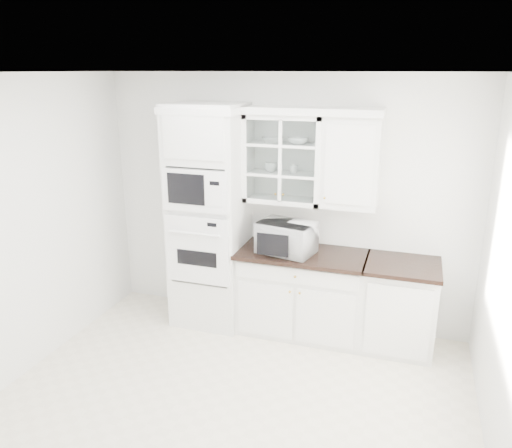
% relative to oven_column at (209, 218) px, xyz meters
% --- Properties ---
extents(ground, '(4.00, 3.50, 0.01)m').
position_rel_oven_column_xyz_m(ground, '(0.75, -1.42, -1.19)').
color(ground, beige).
rests_on(ground, ground).
extents(room_shell, '(4.00, 3.50, 2.70)m').
position_rel_oven_column_xyz_m(room_shell, '(0.75, -0.99, 0.58)').
color(room_shell, white).
rests_on(room_shell, ground).
extents(oven_column, '(0.76, 0.68, 2.40)m').
position_rel_oven_column_xyz_m(oven_column, '(0.00, 0.00, 0.00)').
color(oven_column, white).
rests_on(oven_column, ground).
extents(base_cabinet_run, '(1.32, 0.67, 0.92)m').
position_rel_oven_column_xyz_m(base_cabinet_run, '(1.03, 0.03, -0.74)').
color(base_cabinet_run, white).
rests_on(base_cabinet_run, ground).
extents(extra_base_cabinet, '(0.72, 0.67, 0.92)m').
position_rel_oven_column_xyz_m(extra_base_cabinet, '(2.03, 0.03, -0.74)').
color(extra_base_cabinet, white).
rests_on(extra_base_cabinet, ground).
extents(upper_cabinet_glass, '(0.80, 0.33, 0.90)m').
position_rel_oven_column_xyz_m(upper_cabinet_glass, '(0.78, 0.17, 0.65)').
color(upper_cabinet_glass, white).
rests_on(upper_cabinet_glass, room_shell).
extents(upper_cabinet_solid, '(0.55, 0.33, 0.90)m').
position_rel_oven_column_xyz_m(upper_cabinet_solid, '(1.46, 0.17, 0.65)').
color(upper_cabinet_solid, white).
rests_on(upper_cabinet_solid, room_shell).
extents(crown_molding, '(2.14, 0.38, 0.07)m').
position_rel_oven_column_xyz_m(crown_molding, '(0.68, 0.14, 1.14)').
color(crown_molding, white).
rests_on(crown_molding, room_shell).
extents(countertop_microwave, '(0.64, 0.57, 0.32)m').
position_rel_oven_column_xyz_m(countertop_microwave, '(0.87, -0.02, -0.12)').
color(countertop_microwave, white).
rests_on(countertop_microwave, base_cabinet_run).
extents(bowl_a, '(0.26, 0.26, 0.05)m').
position_rel_oven_column_xyz_m(bowl_a, '(0.65, 0.18, 0.84)').
color(bowl_a, white).
rests_on(bowl_a, upper_cabinet_glass).
extents(bowl_b, '(0.21, 0.21, 0.06)m').
position_rel_oven_column_xyz_m(bowl_b, '(0.92, 0.15, 0.84)').
color(bowl_b, white).
rests_on(bowl_b, upper_cabinet_glass).
extents(cup_a, '(0.15, 0.15, 0.10)m').
position_rel_oven_column_xyz_m(cup_a, '(0.64, 0.16, 0.56)').
color(cup_a, white).
rests_on(cup_a, upper_cabinet_glass).
extents(cup_b, '(0.11, 0.11, 0.08)m').
position_rel_oven_column_xyz_m(cup_b, '(0.88, 0.17, 0.55)').
color(cup_b, white).
rests_on(cup_b, upper_cabinet_glass).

